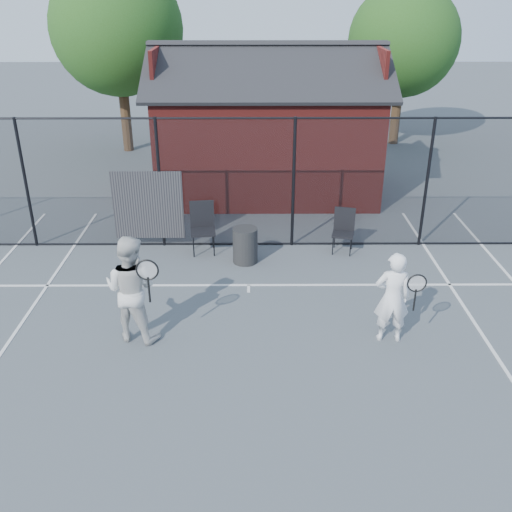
{
  "coord_description": "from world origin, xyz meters",
  "views": [
    {
      "loc": [
        0.09,
        -7.23,
        5.56
      ],
      "look_at": [
        0.14,
        2.09,
        1.1
      ],
      "focal_mm": 40.0,
      "sensor_mm": 36.0,
      "label": 1
    }
  ],
  "objects_px": {
    "chair_right": "(343,232)",
    "waste_bin": "(245,245)",
    "clubhouse": "(267,136)",
    "player_front": "(392,297)",
    "player_back": "(131,289)",
    "chair_left": "(203,229)"
  },
  "relations": [
    {
      "from": "chair_right",
      "to": "waste_bin",
      "type": "height_order",
      "value": "chair_right"
    },
    {
      "from": "clubhouse",
      "to": "player_front",
      "type": "distance_m",
      "value": 8.22
    },
    {
      "from": "player_front",
      "to": "waste_bin",
      "type": "distance_m",
      "value": 3.98
    },
    {
      "from": "player_back",
      "to": "chair_right",
      "type": "height_order",
      "value": "player_back"
    },
    {
      "from": "player_front",
      "to": "chair_right",
      "type": "relative_size",
      "value": 1.67
    },
    {
      "from": "clubhouse",
      "to": "player_front",
      "type": "height_order",
      "value": "clubhouse"
    },
    {
      "from": "clubhouse",
      "to": "chair_left",
      "type": "relative_size",
      "value": 5.71
    },
    {
      "from": "chair_right",
      "to": "waste_bin",
      "type": "xyz_separation_m",
      "value": [
        -2.21,
        -0.5,
        -0.1
      ]
    },
    {
      "from": "chair_left",
      "to": "chair_right",
      "type": "distance_m",
      "value": 3.17
    },
    {
      "from": "chair_right",
      "to": "waste_bin",
      "type": "relative_size",
      "value": 1.24
    },
    {
      "from": "clubhouse",
      "to": "chair_right",
      "type": "bearing_deg",
      "value": -69.71
    },
    {
      "from": "chair_left",
      "to": "chair_right",
      "type": "height_order",
      "value": "chair_left"
    },
    {
      "from": "chair_right",
      "to": "player_back",
      "type": "bearing_deg",
      "value": -126.67
    },
    {
      "from": "player_front",
      "to": "waste_bin",
      "type": "height_order",
      "value": "player_front"
    },
    {
      "from": "chair_left",
      "to": "waste_bin",
      "type": "bearing_deg",
      "value": -34.44
    },
    {
      "from": "player_back",
      "to": "waste_bin",
      "type": "xyz_separation_m",
      "value": [
        1.87,
        2.95,
        -0.55
      ]
    },
    {
      "from": "player_back",
      "to": "waste_bin",
      "type": "distance_m",
      "value": 3.54
    },
    {
      "from": "player_front",
      "to": "chair_left",
      "type": "bearing_deg",
      "value": 134.21
    },
    {
      "from": "chair_left",
      "to": "waste_bin",
      "type": "height_order",
      "value": "chair_left"
    },
    {
      "from": "player_back",
      "to": "waste_bin",
      "type": "bearing_deg",
      "value": 57.64
    },
    {
      "from": "chair_left",
      "to": "waste_bin",
      "type": "distance_m",
      "value": 1.09
    },
    {
      "from": "player_front",
      "to": "chair_left",
      "type": "height_order",
      "value": "player_front"
    }
  ]
}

